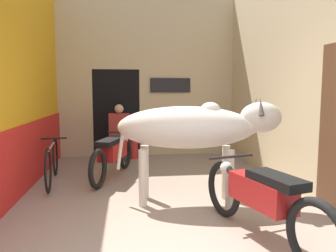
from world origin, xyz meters
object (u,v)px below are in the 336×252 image
cow (196,128)px  shopkeeper_seated (119,131)px  motorcycle_near (261,198)px  motorcycle_far (113,154)px  bicycle (52,162)px  plastic_stool (133,147)px

cow → shopkeeper_seated: (-1.07, 2.80, -0.38)m
cow → motorcycle_near: bearing=-70.8°
motorcycle_far → bicycle: bearing=-168.4°
cow → motorcycle_far: size_ratio=1.17×
motorcycle_near → shopkeeper_seated: (-1.50, 4.02, 0.19)m
bicycle → motorcycle_near: bearing=-43.6°
cow → plastic_stool: cow is taller
motorcycle_far → shopkeeper_seated: size_ratio=1.56×
motorcycle_near → shopkeeper_seated: size_ratio=1.68×
cow → plastic_stool: size_ratio=4.73×
shopkeeper_seated → plastic_stool: size_ratio=2.58×
bicycle → cow: bearing=-29.9°
motorcycle_near → motorcycle_far: bearing=120.9°
bicycle → plastic_stool: size_ratio=3.71×
motorcycle_far → plastic_stool: size_ratio=4.03×
cow → bicycle: size_ratio=1.28×
cow → motorcycle_far: (-1.16, 1.44, -0.60)m
motorcycle_near → motorcycle_far: motorcycle_near is taller
motorcycle_near → plastic_stool: motorcycle_near is taller
motorcycle_near → bicycle: (-2.58, 2.45, -0.10)m
motorcycle_far → shopkeeper_seated: bearing=86.3°
cow → motorcycle_near: (0.42, -1.22, -0.58)m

